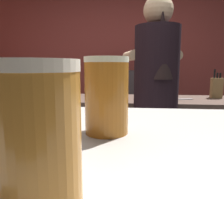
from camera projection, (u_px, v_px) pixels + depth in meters
wall_back at (126, 57)px, 3.56m from camera, size 5.20×0.10×2.70m
prep_counter at (155, 142)px, 2.21m from camera, size 2.10×0.60×0.89m
back_shelf at (123, 107)px, 3.41m from camera, size 0.95×0.36×1.14m
bartender at (156, 93)px, 1.68m from camera, size 0.48×0.54×1.73m
knife_block at (216, 88)px, 2.18m from camera, size 0.10×0.08×0.29m
mixing_bowl at (115, 95)px, 2.18m from camera, size 0.18×0.18×0.05m
chefs_knife at (181, 99)px, 2.07m from camera, size 0.24×0.10×0.01m
pint_glass_near at (38, 135)px, 0.19m from camera, size 0.08×0.08×0.13m
pint_glass_far at (107, 95)px, 0.40m from camera, size 0.08×0.08×0.14m
bottle_vinegar at (99, 65)px, 3.33m from camera, size 0.07×0.07×0.23m
bottle_soy at (106, 65)px, 3.40m from camera, size 0.06×0.06×0.23m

